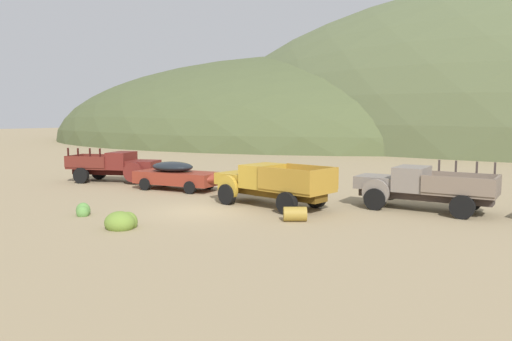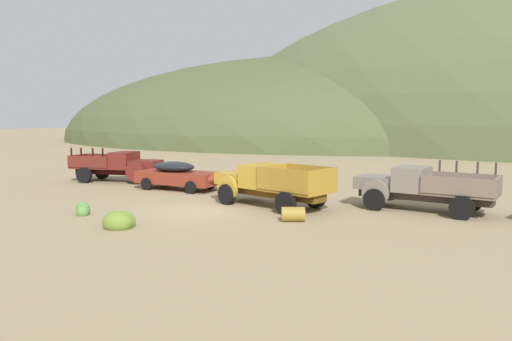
% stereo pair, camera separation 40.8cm
% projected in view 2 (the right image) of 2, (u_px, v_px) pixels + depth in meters
% --- Properties ---
extents(ground_plane, '(300.00, 300.00, 0.00)m').
position_uv_depth(ground_plane, '(200.00, 211.00, 21.20)').
color(ground_plane, '#998460').
extents(hill_center, '(95.25, 80.01, 29.40)m').
position_uv_depth(hill_center, '(307.00, 139.00, 92.24)').
color(hill_center, '#4C5633').
rests_on(hill_center, ground).
extents(truck_oxblood, '(5.92, 3.70, 2.16)m').
position_uv_depth(truck_oxblood, '(123.00, 166.00, 30.66)').
color(truck_oxblood, black).
rests_on(truck_oxblood, ground).
extents(car_rust_red, '(5.21, 2.40, 1.57)m').
position_uv_depth(car_rust_red, '(181.00, 175.00, 27.31)').
color(car_rust_red, maroon).
rests_on(car_rust_red, ground).
extents(truck_mustard, '(6.06, 3.09, 1.91)m').
position_uv_depth(truck_mustard, '(265.00, 183.00, 22.41)').
color(truck_mustard, '#593D12').
rests_on(truck_mustard, ground).
extents(truck_primer_gray, '(5.87, 2.32, 2.16)m').
position_uv_depth(truck_primer_gray, '(415.00, 187.00, 21.26)').
color(truck_primer_gray, '#3D322D').
rests_on(truck_primer_gray, ground).
extents(oil_drum_tipped, '(1.06, 0.96, 0.57)m').
position_uv_depth(oil_drum_tipped, '(293.00, 214.00, 19.05)').
color(oil_drum_tipped, olive).
rests_on(oil_drum_tipped, ground).
extents(bush_lone_scrub, '(1.17, 1.17, 0.83)m').
position_uv_depth(bush_lone_scrub, '(120.00, 222.00, 18.00)').
color(bush_lone_scrub, olive).
rests_on(bush_lone_scrub, ground).
extents(bush_front_left, '(0.78, 0.72, 0.66)m').
position_uv_depth(bush_front_left, '(83.00, 211.00, 20.37)').
color(bush_front_left, '#5B8E42').
rests_on(bush_front_left, ground).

